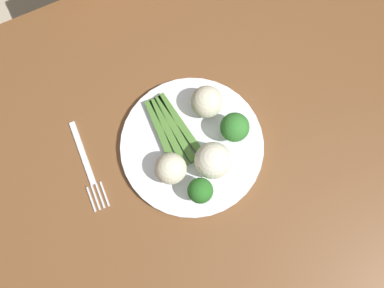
{
  "coord_description": "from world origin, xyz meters",
  "views": [
    {
      "loc": [
        0.09,
        0.11,
        1.4
      ],
      "look_at": [
        0.03,
        -0.03,
        0.77
      ],
      "focal_mm": 35.7,
      "sensor_mm": 36.0,
      "label": 1
    }
  ],
  "objects_px": {
    "asparagus_bundle": "(172,130)",
    "cauliflower_left": "(172,171)",
    "cauliflower_mid": "(207,102)",
    "broccoli_near_center": "(200,191)",
    "broccoli_right": "(235,127)",
    "cauliflower_back": "(213,160)",
    "plate": "(192,146)",
    "dining_table": "(209,166)",
    "fork": "(87,166)"
  },
  "relations": [
    {
      "from": "asparagus_bundle",
      "to": "cauliflower_left",
      "type": "distance_m",
      "value": 0.08
    },
    {
      "from": "cauliflower_mid",
      "to": "cauliflower_left",
      "type": "xyz_separation_m",
      "value": [
        0.1,
        0.08,
        -0.0
      ]
    },
    {
      "from": "broccoli_near_center",
      "to": "broccoli_right",
      "type": "bearing_deg",
      "value": -144.0
    },
    {
      "from": "cauliflower_back",
      "to": "plate",
      "type": "bearing_deg",
      "value": -69.97
    },
    {
      "from": "dining_table",
      "to": "plate",
      "type": "distance_m",
      "value": 0.13
    },
    {
      "from": "broccoli_right",
      "to": "cauliflower_left",
      "type": "relative_size",
      "value": 1.14
    },
    {
      "from": "asparagus_bundle",
      "to": "cauliflower_mid",
      "type": "height_order",
      "value": "cauliflower_mid"
    },
    {
      "from": "cauliflower_back",
      "to": "fork",
      "type": "relative_size",
      "value": 0.37
    },
    {
      "from": "plate",
      "to": "asparagus_bundle",
      "type": "bearing_deg",
      "value": -59.32
    },
    {
      "from": "asparagus_bundle",
      "to": "broccoli_right",
      "type": "xyz_separation_m",
      "value": [
        -0.09,
        0.05,
        0.03
      ]
    },
    {
      "from": "broccoli_right",
      "to": "plate",
      "type": "bearing_deg",
      "value": -8.52
    },
    {
      "from": "asparagus_bundle",
      "to": "cauliflower_left",
      "type": "height_order",
      "value": "cauliflower_left"
    },
    {
      "from": "dining_table",
      "to": "fork",
      "type": "bearing_deg",
      "value": -19.39
    },
    {
      "from": "cauliflower_left",
      "to": "fork",
      "type": "bearing_deg",
      "value": -31.09
    },
    {
      "from": "asparagus_bundle",
      "to": "dining_table",
      "type": "bearing_deg",
      "value": 34.99
    },
    {
      "from": "asparagus_bundle",
      "to": "broccoli_right",
      "type": "height_order",
      "value": "broccoli_right"
    },
    {
      "from": "broccoli_right",
      "to": "fork",
      "type": "distance_m",
      "value": 0.26
    },
    {
      "from": "asparagus_bundle",
      "to": "fork",
      "type": "xyz_separation_m",
      "value": [
        0.16,
        -0.01,
        -0.02
      ]
    },
    {
      "from": "asparagus_bundle",
      "to": "cauliflower_back",
      "type": "height_order",
      "value": "cauliflower_back"
    },
    {
      "from": "plate",
      "to": "cauliflower_back",
      "type": "bearing_deg",
      "value": 110.03
    },
    {
      "from": "broccoli_right",
      "to": "cauliflower_left",
      "type": "distance_m",
      "value": 0.13
    },
    {
      "from": "dining_table",
      "to": "broccoli_right",
      "type": "distance_m",
      "value": 0.18
    },
    {
      "from": "cauliflower_mid",
      "to": "broccoli_right",
      "type": "bearing_deg",
      "value": 108.66
    },
    {
      "from": "cauliflower_left",
      "to": "plate",
      "type": "bearing_deg",
      "value": -148.1
    },
    {
      "from": "dining_table",
      "to": "fork",
      "type": "height_order",
      "value": "fork"
    },
    {
      "from": "plate",
      "to": "broccoli_right",
      "type": "distance_m",
      "value": 0.08
    },
    {
      "from": "broccoli_near_center",
      "to": "cauliflower_back",
      "type": "distance_m",
      "value": 0.05
    },
    {
      "from": "plate",
      "to": "asparagus_bundle",
      "type": "height_order",
      "value": "asparagus_bundle"
    },
    {
      "from": "plate",
      "to": "broccoli_right",
      "type": "xyz_separation_m",
      "value": [
        -0.07,
        0.01,
        0.04
      ]
    },
    {
      "from": "cauliflower_back",
      "to": "broccoli_near_center",
      "type": "bearing_deg",
      "value": 41.78
    },
    {
      "from": "broccoli_right",
      "to": "cauliflower_mid",
      "type": "distance_m",
      "value": 0.07
    },
    {
      "from": "broccoli_right",
      "to": "cauliflower_back",
      "type": "xyz_separation_m",
      "value": [
        0.06,
        0.03,
        -0.0
      ]
    },
    {
      "from": "cauliflower_back",
      "to": "cauliflower_left",
      "type": "bearing_deg",
      "value": -11.07
    },
    {
      "from": "fork",
      "to": "plate",
      "type": "bearing_deg",
      "value": 78.47
    },
    {
      "from": "asparagus_bundle",
      "to": "broccoli_near_center",
      "type": "distance_m",
      "value": 0.12
    },
    {
      "from": "cauliflower_back",
      "to": "cauliflower_left",
      "type": "distance_m",
      "value": 0.07
    },
    {
      "from": "asparagus_bundle",
      "to": "broccoli_near_center",
      "type": "height_order",
      "value": "broccoli_near_center"
    },
    {
      "from": "broccoli_right",
      "to": "cauliflower_left",
      "type": "height_order",
      "value": "broccoli_right"
    },
    {
      "from": "plate",
      "to": "cauliflower_mid",
      "type": "relative_size",
      "value": 4.5
    },
    {
      "from": "broccoli_near_center",
      "to": "cauliflower_mid",
      "type": "height_order",
      "value": "cauliflower_mid"
    },
    {
      "from": "plate",
      "to": "fork",
      "type": "bearing_deg",
      "value": -14.23
    },
    {
      "from": "broccoli_near_center",
      "to": "cauliflower_mid",
      "type": "xyz_separation_m",
      "value": [
        -0.07,
        -0.13,
        -0.0
      ]
    },
    {
      "from": "dining_table",
      "to": "cauliflower_left",
      "type": "xyz_separation_m",
      "value": [
        0.08,
        0.0,
        0.16
      ]
    },
    {
      "from": "fork",
      "to": "broccoli_right",
      "type": "bearing_deg",
      "value": 80.09
    },
    {
      "from": "cauliflower_back",
      "to": "cauliflower_mid",
      "type": "relative_size",
      "value": 1.1
    },
    {
      "from": "dining_table",
      "to": "fork",
      "type": "distance_m",
      "value": 0.25
    },
    {
      "from": "cauliflower_back",
      "to": "cauliflower_left",
      "type": "xyz_separation_m",
      "value": [
        0.07,
        -0.01,
        -0.0
      ]
    },
    {
      "from": "plate",
      "to": "cauliflower_mid",
      "type": "xyz_separation_m",
      "value": [
        -0.05,
        -0.05,
        0.04
      ]
    },
    {
      "from": "cauliflower_back",
      "to": "cauliflower_mid",
      "type": "height_order",
      "value": "cauliflower_back"
    },
    {
      "from": "dining_table",
      "to": "cauliflower_back",
      "type": "relative_size",
      "value": 19.83
    }
  ]
}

